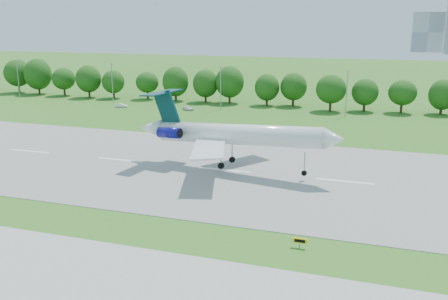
# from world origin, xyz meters

# --- Properties ---
(ground) EXTENTS (600.00, 600.00, 0.00)m
(ground) POSITION_xyz_m (0.00, 0.00, 0.00)
(ground) COLOR #2A651A
(ground) RESTS_ON ground
(runway) EXTENTS (400.00, 45.00, 0.08)m
(runway) POSITION_xyz_m (0.00, 25.00, 0.04)
(runway) COLOR gray
(runway) RESTS_ON ground
(taxiway) EXTENTS (400.00, 23.00, 0.08)m
(taxiway) POSITION_xyz_m (0.00, -18.00, 0.04)
(taxiway) COLOR #ADADA8
(taxiway) RESTS_ON ground
(tree_line) EXTENTS (288.40, 8.40, 10.40)m
(tree_line) POSITION_xyz_m (0.00, 92.00, 6.19)
(tree_line) COLOR #382314
(tree_line) RESTS_ON ground
(light_poles) EXTENTS (175.90, 0.25, 12.19)m
(light_poles) POSITION_xyz_m (-2.50, 82.00, 6.34)
(light_poles) COLOR gray
(light_poles) RESTS_ON ground
(airliner) EXTENTS (37.24, 26.86, 12.24)m
(airliner) POSITION_xyz_m (0.45, 25.25, 6.46)
(airliner) COLOR white
(airliner) RESTS_ON ground
(taxi_sign_centre) EXTENTS (1.62, 0.22, 1.14)m
(taxi_sign_centre) POSITION_xyz_m (17.41, -0.74, 0.84)
(taxi_sign_centre) COLOR gray
(taxi_sign_centre) RESTS_ON ground
(service_vehicle_a) EXTENTS (3.61, 1.98, 1.13)m
(service_vehicle_a) POSITION_xyz_m (-48.88, 76.16, 0.56)
(service_vehicle_a) COLOR white
(service_vehicle_a) RESTS_ON ground
(service_vehicle_b) EXTENTS (3.85, 2.62, 1.22)m
(service_vehicle_b) POSITION_xyz_m (-28.49, 77.85, 0.61)
(service_vehicle_b) COLOR white
(service_vehicle_b) RESTS_ON ground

